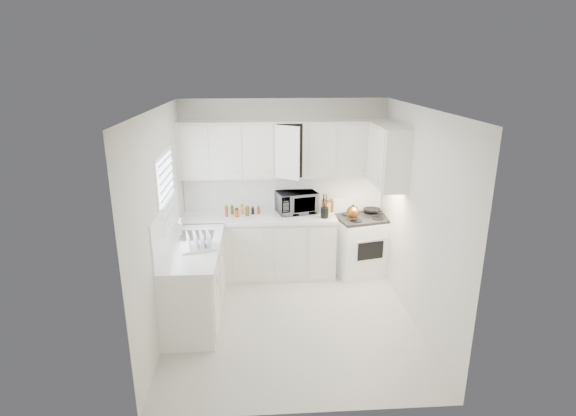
{
  "coord_description": "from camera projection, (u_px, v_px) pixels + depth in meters",
  "views": [
    {
      "loc": [
        -0.37,
        -4.98,
        3.06
      ],
      "look_at": [
        0.0,
        0.7,
        1.25
      ],
      "focal_mm": 28.31,
      "sensor_mm": 36.0,
      "label": 1
    }
  ],
  "objects": [
    {
      "name": "lower_cabinets_back",
      "position": [
        259.0,
        247.0,
        6.77
      ],
      "size": [
        2.22,
        0.6,
        0.9
      ],
      "primitive_type": null,
      "color": "beige",
      "rests_on": "floor"
    },
    {
      "name": "utensil_crock",
      "position": [
        325.0,
        205.0,
        6.48
      ],
      "size": [
        0.13,
        0.13,
        0.37
      ],
      "primitive_type": null,
      "rotation": [
        0.0,
        0.0,
        0.08
      ],
      "color": "black",
      "rests_on": "countertop_back"
    },
    {
      "name": "sink",
      "position": [
        196.0,
        227.0,
        5.82
      ],
      "size": [
        0.42,
        0.38,
        0.3
      ],
      "primitive_type": null,
      "color": "gray",
      "rests_on": "countertop_left"
    },
    {
      "name": "wall_back",
      "position": [
        284.0,
        187.0,
        6.82
      ],
      "size": [
        3.0,
        0.0,
        3.0
      ],
      "primitive_type": "plane",
      "rotation": [
        1.57,
        0.0,
        0.0
      ],
      "color": "beige",
      "rests_on": "ground"
    },
    {
      "name": "backsplash_left",
      "position": [
        166.0,
        225.0,
        5.42
      ],
      "size": [
        0.02,
        1.6,
        0.55
      ],
      "primitive_type": "cube",
      "color": "silver",
      "rests_on": "wall_left"
    },
    {
      "name": "sauce_right_0",
      "position": [
        323.0,
        205.0,
        6.8
      ],
      "size": [
        0.06,
        0.06,
        0.19
      ],
      "primitive_type": "cylinder",
      "color": "#B64718",
      "rests_on": "countertop_back"
    },
    {
      "name": "wall_left",
      "position": [
        162.0,
        225.0,
        5.2
      ],
      "size": [
        0.0,
        3.2,
        3.2
      ],
      "primitive_type": "plane",
      "rotation": [
        1.57,
        0.0,
        1.57
      ],
      "color": "beige",
      "rests_on": "ground"
    },
    {
      "name": "countertop_back",
      "position": [
        259.0,
        218.0,
        6.61
      ],
      "size": [
        2.24,
        0.64,
        0.05
      ],
      "primitive_type": "cube",
      "color": "silver",
      "rests_on": "lower_cabinets_back"
    },
    {
      "name": "floor",
      "position": [
        292.0,
        320.0,
        5.69
      ],
      "size": [
        3.2,
        3.2,
        0.0
      ],
      "primitive_type": "plane",
      "color": "beige",
      "rests_on": "ground"
    },
    {
      "name": "spice_left_2",
      "position": [
        238.0,
        209.0,
        6.69
      ],
      "size": [
        0.06,
        0.06,
        0.13
      ],
      "primitive_type": "cylinder",
      "color": "#B64718",
      "rests_on": "countertop_back"
    },
    {
      "name": "dish_rack",
      "position": [
        198.0,
        240.0,
        5.4
      ],
      "size": [
        0.47,
        0.4,
        0.22
      ],
      "primitive_type": null,
      "rotation": [
        0.0,
        0.0,
        0.28
      ],
      "color": "white",
      "rests_on": "countertop_left"
    },
    {
      "name": "stove",
      "position": [
        361.0,
        237.0,
        6.82
      ],
      "size": [
        0.87,
        0.77,
        1.15
      ],
      "primitive_type": null,
      "rotation": [
        0.0,
        0.0,
        0.23
      ],
      "color": "white",
      "rests_on": "floor"
    },
    {
      "name": "wall_front",
      "position": [
        306.0,
        286.0,
        3.78
      ],
      "size": [
        3.0,
        0.0,
        3.0
      ],
      "primitive_type": "plane",
      "rotation": [
        -1.57,
        0.0,
        0.0
      ],
      "color": "beige",
      "rests_on": "ground"
    },
    {
      "name": "spice_left_5",
      "position": [
        253.0,
        211.0,
        6.62
      ],
      "size": [
        0.06,
        0.06,
        0.13
      ],
      "primitive_type": "cylinder",
      "color": "black",
      "rests_on": "countertop_back"
    },
    {
      "name": "microwave",
      "position": [
        296.0,
        200.0,
        6.71
      ],
      "size": [
        0.63,
        0.45,
        0.39
      ],
      "primitive_type": "imported",
      "rotation": [
        0.0,
        0.0,
        0.27
      ],
      "color": "gray",
      "rests_on": "countertop_back"
    },
    {
      "name": "spice_left_0",
      "position": [
        227.0,
        210.0,
        6.68
      ],
      "size": [
        0.06,
        0.06,
        0.13
      ],
      "primitive_type": "cylinder",
      "color": "brown",
      "rests_on": "countertop_back"
    },
    {
      "name": "ceiling",
      "position": [
        292.0,
        109.0,
        4.9
      ],
      "size": [
        3.2,
        3.2,
        0.0
      ],
      "primitive_type": "plane",
      "rotation": [
        3.14,
        0.0,
        0.0
      ],
      "color": "white",
      "rests_on": "ground"
    },
    {
      "name": "spice_left_1",
      "position": [
        232.0,
        211.0,
        6.6
      ],
      "size": [
        0.06,
        0.06,
        0.13
      ],
      "primitive_type": "cylinder",
      "color": "#417527",
      "rests_on": "countertop_back"
    },
    {
      "name": "countertop_left",
      "position": [
        193.0,
        248.0,
        5.53
      ],
      "size": [
        0.64,
        1.62,
        0.05
      ],
      "primitive_type": "cube",
      "color": "silver",
      "rests_on": "lower_cabinets_left"
    },
    {
      "name": "lower_cabinets_left",
      "position": [
        195.0,
        283.0,
        5.67
      ],
      "size": [
        0.6,
        1.6,
        0.9
      ],
      "primitive_type": null,
      "color": "beige",
      "rests_on": "floor"
    },
    {
      "name": "paper_towel",
      "position": [
        280.0,
        202.0,
        6.8
      ],
      "size": [
        0.12,
        0.12,
        0.27
      ],
      "primitive_type": "cylinder",
      "color": "white",
      "rests_on": "countertop_back"
    },
    {
      "name": "spice_left_6",
      "position": [
        258.0,
        209.0,
        6.71
      ],
      "size": [
        0.06,
        0.06,
        0.13
      ],
      "primitive_type": "cylinder",
      "color": "brown",
      "rests_on": "countertop_back"
    },
    {
      "name": "upper_cabinets_back",
      "position": [
        285.0,
        176.0,
        6.6
      ],
      "size": [
        3.0,
        0.33,
        0.8
      ],
      "primitive_type": null,
      "color": "beige",
      "rests_on": "wall_back"
    },
    {
      "name": "tea_kettle",
      "position": [
        353.0,
        211.0,
        6.52
      ],
      "size": [
        0.26,
        0.23,
        0.21
      ],
      "primitive_type": null,
      "rotation": [
        0.0,
        0.0,
        0.18
      ],
      "color": "#905E27",
      "rests_on": "stove"
    },
    {
      "name": "wall_right",
      "position": [
        418.0,
        219.0,
        5.39
      ],
      "size": [
        0.0,
        3.2,
        3.2
      ],
      "primitive_type": "plane",
      "rotation": [
        1.57,
        0.0,
        -1.57
      ],
      "color": "beige",
      "rests_on": "ground"
    },
    {
      "name": "backsplash_back",
      "position": [
        284.0,
        192.0,
        6.83
      ],
      "size": [
        2.98,
        0.02,
        0.55
      ],
      "primitive_type": "cube",
      "color": "silver",
      "rests_on": "wall_back"
    },
    {
      "name": "frying_pan",
      "position": [
        372.0,
        209.0,
        6.87
      ],
      "size": [
        0.36,
        0.48,
        0.04
      ],
      "primitive_type": null,
      "rotation": [
        0.0,
        0.0,
        0.28
      ],
      "color": "black",
      "rests_on": "stove"
    },
    {
      "name": "sauce_right_1",
      "position": [
        327.0,
        206.0,
        6.75
      ],
      "size": [
        0.06,
        0.06,
        0.19
      ],
      "primitive_type": "cylinder",
      "color": "gold",
      "rests_on": "countertop_back"
    },
    {
      "name": "window_blinds",
      "position": [
        167.0,
        196.0,
        5.46
      ],
      "size": [
        0.06,
        0.96,
        1.06
      ],
      "primitive_type": null,
      "color": "white",
      "rests_on": "wall_left"
    },
    {
      "name": "rice_cooker",
      "position": [
        288.0,
        206.0,
        6.72
      ],
      "size": [
        0.23,
        0.23,
        0.21
      ],
      "primitive_type": null,
      "rotation": [
        0.0,
        0.0,
        -0.06
      ],
      "color": "white",
      "rests_on": "countertop_back"
    },
    {
      "name": "spice_left_4",
      "position": [
        248.0,
        209.0,
        6.7
      ],
      "size": [
        0.06,
        0.06,
        0.13
      ],
      "primitive_type": "cylinder",
      "color": "brown",
      "rests_on": "countertop_back"
    },
    {
      "name": "upper_cabinets_right",
      "position": [
        386.0,
        186.0,
        6.1
      ],
      "size": [
        0.33,
        0.9,
        0.8
      ],
      "primitive_type": null,
      "color": "beige",
      "rests_on": "wall_right"
    },
    {
      "name": "sauce_right_2",
      "position": [
        331.0,
        205.0,
        6.81
      ],
      "size": [
        0.06,
        0.06,
        0.19
      ],
      "primitive_type": "cylinder",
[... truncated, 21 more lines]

